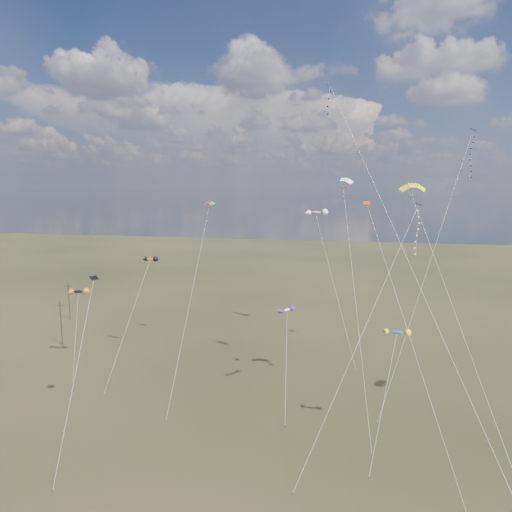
% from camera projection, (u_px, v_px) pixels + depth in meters
% --- Properties ---
extents(ground, '(400.00, 400.00, 0.00)m').
position_uv_depth(ground, '(217.00, 476.00, 44.31)').
color(ground, black).
rests_on(ground, ground).
extents(utility_pole_near, '(1.40, 0.20, 8.00)m').
position_uv_depth(utility_pole_near, '(61.00, 322.00, 80.69)').
color(utility_pole_near, black).
rests_on(utility_pole_near, ground).
extents(utility_pole_far, '(1.40, 0.20, 8.00)m').
position_uv_depth(utility_pole_far, '(69.00, 301.00, 95.90)').
color(utility_pole_far, black).
rests_on(utility_pole_far, ground).
extents(diamond_black_high, '(12.30, 15.64, 35.60)m').
position_uv_depth(diamond_black_high, '(467.00, 167.00, 60.86)').
color(diamond_black_high, black).
rests_on(diamond_black_high, ground).
extents(diamond_navy_tall, '(18.34, 23.22, 39.86)m').
position_uv_depth(diamond_navy_tall, '(345.00, 132.00, 50.95)').
color(diamond_navy_tall, '#10204A').
rests_on(diamond_navy_tall, ground).
extents(diamond_black_mid, '(1.84, 11.20, 18.17)m').
position_uv_depth(diamond_black_mid, '(85.00, 326.00, 47.80)').
color(diamond_black_mid, black).
rests_on(diamond_black_mid, ground).
extents(diamond_navy_right, '(12.14, 17.16, 26.06)m').
position_uv_depth(diamond_navy_right, '(412.00, 241.00, 51.40)').
color(diamond_navy_right, '#0B1C54').
rests_on(diamond_navy_right, ground).
extents(diamond_orange_center, '(9.42, 17.35, 26.16)m').
position_uv_depth(diamond_orange_center, '(394.00, 287.00, 48.73)').
color(diamond_orange_center, '#E23500').
rests_on(diamond_orange_center, ground).
extents(parafoil_yellow, '(9.85, 24.30, 28.67)m').
position_uv_depth(parafoil_yellow, '(413.00, 187.00, 51.67)').
color(parafoil_yellow, yellow).
rests_on(parafoil_yellow, ground).
extents(parafoil_blue_white, '(5.51, 16.51, 29.36)m').
position_uv_depth(parafoil_blue_white, '(344.00, 181.00, 59.34)').
color(parafoil_blue_white, blue).
rests_on(parafoil_blue_white, ground).
extents(parafoil_tricolor, '(2.58, 23.21, 25.88)m').
position_uv_depth(parafoil_tricolor, '(209.00, 204.00, 72.66)').
color(parafoil_tricolor, gold).
rests_on(parafoil_tricolor, ground).
extents(novelty_black_orange, '(4.18, 7.44, 12.38)m').
position_uv_depth(novelty_black_orange, '(78.00, 292.00, 70.40)').
color(novelty_black_orange, black).
rests_on(novelty_black_orange, ground).
extents(novelty_orange_black, '(2.40, 14.50, 16.98)m').
position_uv_depth(novelty_orange_black, '(150.00, 260.00, 72.22)').
color(novelty_orange_black, '#ED5B17').
rests_on(novelty_orange_black, ground).
extents(novelty_white_purple, '(1.98, 8.74, 12.47)m').
position_uv_depth(novelty_white_purple, '(287.00, 310.00, 59.11)').
color(novelty_white_purple, white).
rests_on(novelty_white_purple, ground).
extents(novelty_redwhite_stripe, '(10.03, 16.05, 23.89)m').
position_uv_depth(novelty_redwhite_stripe, '(316.00, 213.00, 82.34)').
color(novelty_redwhite_stripe, red).
rests_on(novelty_redwhite_stripe, ground).
extents(novelty_blue_yellow, '(3.83, 7.09, 13.12)m').
position_uv_depth(novelty_blue_yellow, '(397.00, 333.00, 47.88)').
color(novelty_blue_yellow, blue).
rests_on(novelty_blue_yellow, ground).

